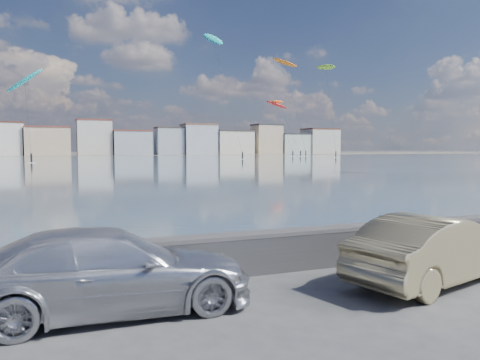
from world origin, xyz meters
The scene contains 13 objects.
ground centered at (0.00, 0.00, 0.00)m, with size 700.00×700.00×0.00m, color #333335.
bay_water centered at (0.00, 91.50, 0.01)m, with size 500.00×177.00×0.00m, color #3B4C59.
far_shore_strip centered at (0.00, 200.00, 0.01)m, with size 500.00×60.00×0.00m, color #4C473D.
seawall centered at (0.00, 2.70, 0.58)m, with size 400.00×0.36×1.08m.
far_buildings centered at (1.31, 186.00, 6.03)m, with size 240.79×13.26×14.60m.
car_silver centered at (-2.66, 1.33, 0.78)m, with size 2.18×5.36×1.56m, color silver.
car_champagne centered at (4.36, 0.57, 0.77)m, with size 1.63×4.69×1.54m, color tan.
kitesurfer_3 centered at (71.39, 144.85, 19.11)m, with size 8.06×14.74×20.08m.
kitesurfer_6 centered at (70.53, 144.04, 18.11)m, with size 9.04×15.08×19.96m.
kitesurfer_10 centered at (77.43, 151.41, 34.46)m, with size 9.65×16.30×37.23m.
kitesurfer_11 centered at (-9.33, 104.90, 17.36)m, with size 8.44×13.80×20.75m.
kitesurfer_13 centered at (39.03, 120.87, 33.48)m, with size 6.34×20.06×36.99m.
kitesurfer_14 centered at (81.61, 129.51, 29.72)m, with size 5.69×17.52×31.49m.
Camera 1 is at (-3.55, -7.50, 3.06)m, focal length 35.00 mm.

